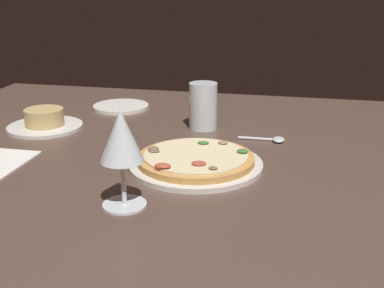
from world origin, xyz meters
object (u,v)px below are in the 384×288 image
Objects in this scene: wine_glass_far at (121,139)px; spoon at (273,139)px; pizza_main at (196,161)px; side_plate at (121,107)px; ramekin_on_saucer at (45,121)px; water_glass at (204,109)px.

wine_glass_far is 45.92cm from spoon.
side_plate is (-30.29, 40.06, -0.75)cm from pizza_main.
side_plate is at bearing 154.80° from spoon.
wine_glass_far is at bearing -111.56° from pizza_main.
pizza_main is 45.28cm from ramekin_on_saucer.
water_glass is (-3.27, 25.73, 3.82)cm from pizza_main.
water_glass reaches higher than ramekin_on_saucer.
pizza_main is 1.45× the size of ramekin_on_saucer.
water_glass reaches higher than pizza_main.
water_glass is 30.93cm from side_plate.
water_glass reaches higher than side_plate.
wine_glass_far reaches higher than ramekin_on_saucer.
ramekin_on_saucer is 55.73cm from spoon.
side_plate is 1.49× the size of spoon.
pizza_main is at bearing -82.76° from water_glass.
spoon is at bearing 60.92° from wine_glass_far.
wine_glass_far is 46.10cm from water_glass.
pizza_main is at bearing -125.77° from spoon.
ramekin_on_saucer is (-41.80, 17.39, 0.62)cm from pizza_main.
spoon reaches higher than side_plate.
spoon is (21.66, 38.96, -11.03)cm from wine_glass_far.
ramekin_on_saucer is 51.24cm from wine_glass_far.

